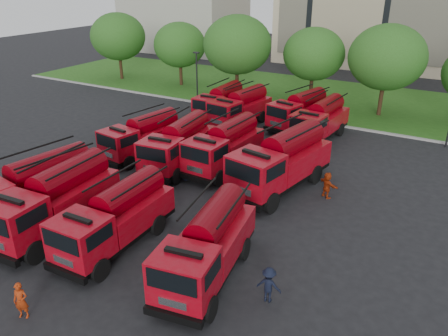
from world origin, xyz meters
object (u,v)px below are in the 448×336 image
(fire_truck_2, at_px, (116,217))
(fire_truck_5, at_px, (179,144))
(fire_truck_7, at_px, (281,161))
(firefighter_3, at_px, (268,300))
(firefighter_2, at_px, (169,292))
(fire_truck_11, at_px, (320,120))
(firefighter_1, at_px, (49,239))
(fire_truck_8, at_px, (221,103))
(firefighter_0, at_px, (25,316))
(firefighter_4, at_px, (185,179))
(fire_truck_6, at_px, (225,146))
(fire_truck_1, at_px, (55,200))
(firefighter_5, at_px, (326,197))
(fire_truck_9, at_px, (241,108))
(fire_truck_4, at_px, (143,136))
(fire_truck_10, at_px, (300,110))
(fire_truck_0, at_px, (32,189))
(fire_truck_3, at_px, (207,245))

(fire_truck_2, distance_m, fire_truck_5, 9.45)
(fire_truck_7, height_order, firefighter_3, fire_truck_7)
(fire_truck_5, distance_m, firefighter_2, 12.76)
(fire_truck_11, distance_m, firefighter_1, 21.21)
(firefighter_2, relative_size, firefighter_3, 1.07)
(fire_truck_8, distance_m, firefighter_3, 23.60)
(firefighter_0, height_order, firefighter_4, firefighter_4)
(fire_truck_8, bearing_deg, fire_truck_5, -75.58)
(firefighter_1, bearing_deg, fire_truck_6, 70.89)
(fire_truck_1, bearing_deg, firefighter_5, 39.53)
(fire_truck_9, bearing_deg, fire_truck_11, 7.59)
(fire_truck_5, bearing_deg, fire_truck_4, 168.99)
(fire_truck_7, xyz_separation_m, fire_truck_9, (-7.64, 9.28, -0.25))
(firefighter_2, height_order, firefighter_4, firefighter_4)
(fire_truck_4, distance_m, fire_truck_9, 9.74)
(fire_truck_7, distance_m, fire_truck_10, 11.50)
(firefighter_2, bearing_deg, fire_truck_0, 61.13)
(fire_truck_0, relative_size, fire_truck_10, 1.11)
(fire_truck_1, distance_m, firefighter_3, 11.51)
(fire_truck_7, distance_m, firefighter_0, 15.43)
(fire_truck_6, relative_size, fire_truck_7, 0.86)
(fire_truck_11, xyz_separation_m, firefighter_4, (-4.93, -11.14, -1.52))
(fire_truck_0, xyz_separation_m, firefighter_5, (12.64, 9.82, -1.66))
(fire_truck_7, xyz_separation_m, firefighter_4, (-5.68, -1.85, -1.76))
(fire_truck_8, bearing_deg, firefighter_4, -71.11)
(firefighter_4, bearing_deg, firefighter_5, -145.37)
(fire_truck_0, relative_size, firefighter_4, 3.88)
(fire_truck_6, height_order, firefighter_1, fire_truck_6)
(fire_truck_7, height_order, firefighter_4, fire_truck_7)
(fire_truck_1, distance_m, firefighter_5, 14.72)
(fire_truck_4, xyz_separation_m, fire_truck_6, (6.02, 0.97, 0.10))
(fire_truck_7, relative_size, fire_truck_11, 1.18)
(fire_truck_7, distance_m, firefighter_2, 11.08)
(firefighter_1, relative_size, firefighter_4, 0.76)
(firefighter_0, xyz_separation_m, firefighter_3, (7.62, 5.42, 0.00))
(fire_truck_7, distance_m, firefighter_4, 6.23)
(fire_truck_11, distance_m, firefighter_3, 19.20)
(fire_truck_2, bearing_deg, fire_truck_10, 85.01)
(fire_truck_8, relative_size, firefighter_3, 4.15)
(fire_truck_2, distance_m, firefighter_1, 3.90)
(fire_truck_0, relative_size, firefighter_0, 4.96)
(firefighter_4, xyz_separation_m, firefighter_5, (8.46, 2.11, 0.00))
(fire_truck_10, height_order, fire_truck_11, fire_truck_11)
(fire_truck_9, relative_size, fire_truck_11, 1.00)
(firefighter_1, height_order, firefighter_4, firefighter_4)
(fire_truck_11, bearing_deg, firefighter_0, -92.96)
(fire_truck_6, xyz_separation_m, firefighter_1, (-3.28, -11.62, -1.56))
(fire_truck_6, xyz_separation_m, fire_truck_7, (4.35, -0.90, 0.20))
(fire_truck_3, bearing_deg, fire_truck_4, 130.77)
(firefighter_1, distance_m, firefighter_5, 15.12)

